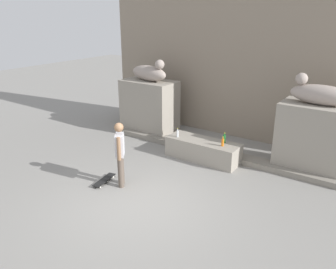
# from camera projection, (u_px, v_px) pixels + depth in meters

# --- Properties ---
(ground_plane) EXTENTS (40.00, 40.00, 0.00)m
(ground_plane) POSITION_uv_depth(u_px,v_px,m) (139.00, 203.00, 8.00)
(ground_plane) COLOR gray
(facade_wall) EXTENTS (10.48, 0.60, 5.66)m
(facade_wall) POSITION_uv_depth(u_px,v_px,m) (245.00, 54.00, 11.41)
(facade_wall) COLOR gray
(facade_wall) RESTS_ON ground_plane
(pedestal_left) EXTENTS (1.92, 1.11, 1.88)m
(pedestal_left) POSITION_uv_depth(u_px,v_px,m) (150.00, 107.00, 12.34)
(pedestal_left) COLOR gray
(pedestal_left) RESTS_ON ground_plane
(pedestal_right) EXTENTS (1.92, 1.11, 1.88)m
(pedestal_right) POSITION_uv_depth(u_px,v_px,m) (315.00, 138.00, 9.31)
(pedestal_right) COLOR gray
(pedestal_right) RESTS_ON ground_plane
(statue_reclining_left) EXTENTS (1.68, 0.85, 0.78)m
(statue_reclining_left) POSITION_uv_depth(u_px,v_px,m) (150.00, 73.00, 11.90)
(statue_reclining_left) COLOR #A2938A
(statue_reclining_left) RESTS_ON pedestal_left
(statue_reclining_right) EXTENTS (1.61, 0.60, 0.78)m
(statue_reclining_right) POSITION_uv_depth(u_px,v_px,m) (320.00, 94.00, 8.91)
(statue_reclining_right) COLOR #A2938A
(statue_reclining_right) RESTS_ON pedestal_right
(ledge_block) EXTENTS (2.21, 0.78, 0.60)m
(ledge_block) POSITION_uv_depth(u_px,v_px,m) (203.00, 150.00, 10.21)
(ledge_block) COLOR gray
(ledge_block) RESTS_ON ground_plane
(skater) EXTENTS (0.38, 0.45, 1.67)m
(skater) POSITION_uv_depth(u_px,v_px,m) (120.00, 152.00, 8.49)
(skater) COLOR brown
(skater) RESTS_ON ground_plane
(skateboard) EXTENTS (0.36, 0.82, 0.08)m
(skateboard) POSITION_uv_depth(u_px,v_px,m) (104.00, 180.00, 8.92)
(skateboard) COLOR black
(skateboard) RESTS_ON ground_plane
(bottle_green) EXTENTS (0.08, 0.08, 0.30)m
(bottle_green) POSITION_uv_depth(u_px,v_px,m) (224.00, 139.00, 9.89)
(bottle_green) COLOR #1E722D
(bottle_green) RESTS_ON ledge_block
(bottle_clear) EXTENTS (0.06, 0.06, 0.27)m
(bottle_clear) POSITION_uv_depth(u_px,v_px,m) (178.00, 134.00, 10.34)
(bottle_clear) COLOR silver
(bottle_clear) RESTS_ON ledge_block
(bottle_orange) EXTENTS (0.07, 0.07, 0.28)m
(bottle_orange) POSITION_uv_depth(u_px,v_px,m) (223.00, 142.00, 9.65)
(bottle_orange) COLOR orange
(bottle_orange) RESTS_ON ledge_block
(stair_step) EXTENTS (7.56, 0.50, 0.17)m
(stair_step) POSITION_uv_depth(u_px,v_px,m) (211.00, 151.00, 10.67)
(stair_step) COLOR gray
(stair_step) RESTS_ON ground_plane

